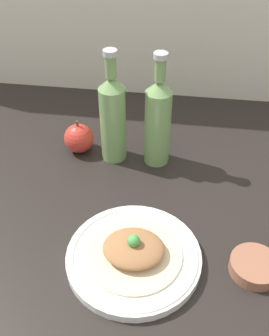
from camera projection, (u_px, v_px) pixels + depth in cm
name	position (u px, v px, depth cm)	size (l,w,h in cm)	color
ground_plane	(101.00, 218.00, 85.54)	(180.00, 110.00, 4.00)	black
plate	(134.00, 256.00, 73.80)	(25.43, 25.43, 2.19)	white
plated_food	(134.00, 250.00, 72.48)	(18.17, 18.17, 5.04)	beige
cider_bottle_left	(113.00, 117.00, 91.50)	(6.15, 6.15, 27.94)	#729E5B
cider_bottle_right	(158.00, 121.00, 90.37)	(6.15, 6.15, 27.94)	#729E5B
apple	(79.00, 138.00, 98.41)	(7.41, 7.41, 8.83)	red
dipping_bowl	(255.00, 266.00, 71.95)	(9.20, 9.20, 2.52)	#996047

